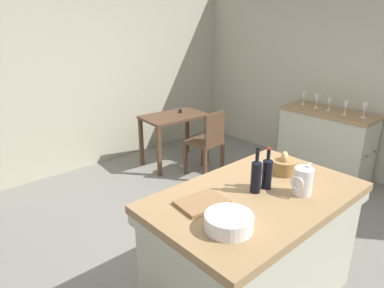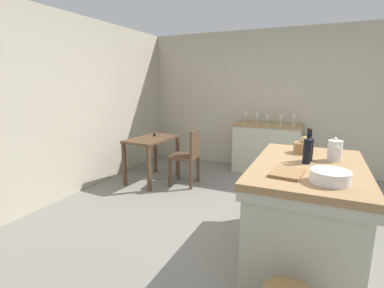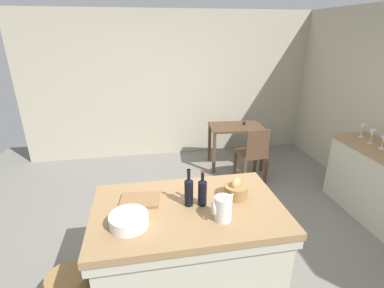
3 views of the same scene
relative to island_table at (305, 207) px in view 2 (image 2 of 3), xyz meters
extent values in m
plane|color=slate|center=(0.27, 0.69, -0.49)|extent=(6.76, 6.76, 0.00)
cube|color=#B2AA93|center=(0.27, 3.29, 0.81)|extent=(5.32, 0.12, 2.60)
cube|color=#B2AA93|center=(2.87, 0.69, 0.81)|extent=(0.12, 5.20, 2.60)
cube|color=#99754C|center=(0.00, 0.00, 0.39)|extent=(1.55, 0.95, 0.06)
cube|color=#BCBAA3|center=(0.00, 0.00, 0.32)|extent=(1.53, 0.93, 0.08)
cube|color=#BCBAA3|center=(0.00, 0.00, -0.07)|extent=(1.47, 0.87, 0.86)
cube|color=#99754C|center=(2.53, 0.79, 0.40)|extent=(0.52, 1.20, 0.04)
cube|color=#BCBAA3|center=(2.53, 0.79, -0.06)|extent=(0.49, 1.17, 0.87)
sphere|color=brown|center=(2.42, 0.19, -0.02)|extent=(0.03, 0.03, 0.03)
sphere|color=brown|center=(2.65, 0.19, -0.02)|extent=(0.03, 0.03, 0.03)
cube|color=#513826|center=(1.25, 2.46, 0.23)|extent=(0.94, 0.63, 0.04)
cube|color=#513826|center=(0.81, 2.25, -0.14)|extent=(0.05, 0.05, 0.71)
cube|color=#513826|center=(1.64, 2.18, -0.14)|extent=(0.05, 0.05, 0.71)
cube|color=#513826|center=(0.85, 2.74, -0.14)|extent=(0.05, 0.05, 0.71)
cube|color=#513826|center=(1.68, 2.67, -0.14)|extent=(0.05, 0.05, 0.71)
cylinder|color=black|center=(1.40, 2.50, 0.27)|extent=(0.04, 0.04, 0.05)
cube|color=#513826|center=(1.31, 1.90, -0.03)|extent=(0.43, 0.43, 0.04)
cube|color=#513826|center=(1.33, 1.72, 0.21)|extent=(0.36, 0.06, 0.42)
cube|color=#513826|center=(1.48, 2.09, -0.27)|extent=(0.04, 0.04, 0.45)
cube|color=#513826|center=(1.12, 2.06, -0.27)|extent=(0.04, 0.04, 0.45)
cube|color=#513826|center=(1.51, 1.73, -0.27)|extent=(0.04, 0.04, 0.45)
cube|color=#513826|center=(1.15, 1.70, -0.27)|extent=(0.04, 0.04, 0.45)
cylinder|color=white|center=(0.23, -0.21, 0.52)|extent=(0.13, 0.13, 0.19)
cone|color=white|center=(0.29, -0.21, 0.63)|extent=(0.07, 0.04, 0.06)
torus|color=white|center=(0.16, -0.21, 0.53)|extent=(0.02, 0.10, 0.10)
cylinder|color=white|center=(-0.47, -0.16, 0.47)|extent=(0.29, 0.29, 0.09)
cylinder|color=olive|center=(0.43, 0.08, 0.48)|extent=(0.20, 0.20, 0.11)
ellipsoid|color=tan|center=(0.43, 0.08, 0.55)|extent=(0.12, 0.11, 0.10)
cube|color=olive|center=(-0.39, 0.15, 0.44)|extent=(0.34, 0.27, 0.02)
cylinder|color=black|center=(0.12, 0.01, 0.53)|extent=(0.07, 0.07, 0.21)
cone|color=black|center=(0.12, 0.01, 0.65)|extent=(0.07, 0.07, 0.02)
cylinder|color=black|center=(0.12, 0.01, 0.69)|extent=(0.03, 0.03, 0.07)
cylinder|color=maroon|center=(0.12, 0.01, 0.73)|extent=(0.03, 0.03, 0.01)
cylinder|color=black|center=(0.01, 0.03, 0.53)|extent=(0.07, 0.07, 0.22)
cone|color=black|center=(0.01, 0.03, 0.66)|extent=(0.07, 0.07, 0.03)
cylinder|color=black|center=(0.01, 0.03, 0.71)|extent=(0.03, 0.03, 0.08)
cylinder|color=black|center=(0.01, 0.03, 0.74)|extent=(0.03, 0.03, 0.01)
cylinder|color=white|center=(2.52, 0.35, 0.42)|extent=(0.06, 0.06, 0.00)
cylinder|color=white|center=(2.52, 0.35, 0.46)|extent=(0.01, 0.01, 0.07)
cone|color=white|center=(2.52, 0.35, 0.55)|extent=(0.07, 0.07, 0.11)
cylinder|color=white|center=(2.49, 0.57, 0.42)|extent=(0.06, 0.06, 0.00)
cylinder|color=white|center=(2.49, 0.57, 0.46)|extent=(0.01, 0.01, 0.07)
cone|color=white|center=(2.49, 0.57, 0.54)|extent=(0.07, 0.07, 0.10)
cylinder|color=white|center=(2.54, 0.81, 0.42)|extent=(0.06, 0.06, 0.00)
cylinder|color=white|center=(2.54, 0.81, 0.45)|extent=(0.01, 0.01, 0.06)
cone|color=white|center=(2.54, 0.81, 0.53)|extent=(0.07, 0.07, 0.09)
cylinder|color=white|center=(2.53, 0.99, 0.42)|extent=(0.06, 0.06, 0.00)
cylinder|color=white|center=(2.53, 0.99, 0.46)|extent=(0.01, 0.01, 0.07)
cone|color=white|center=(2.53, 0.99, 0.55)|extent=(0.07, 0.07, 0.10)
cylinder|color=white|center=(2.58, 1.22, 0.42)|extent=(0.06, 0.06, 0.00)
cylinder|color=white|center=(2.58, 1.22, 0.46)|extent=(0.01, 0.01, 0.07)
cone|color=white|center=(2.58, 1.22, 0.54)|extent=(0.07, 0.07, 0.10)
camera|label=1|loc=(-1.78, -1.30, 1.59)|focal=32.56mm
camera|label=2|loc=(-2.71, -0.05, 1.15)|focal=26.65mm
camera|label=3|loc=(-0.32, -1.92, 1.76)|focal=26.53mm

